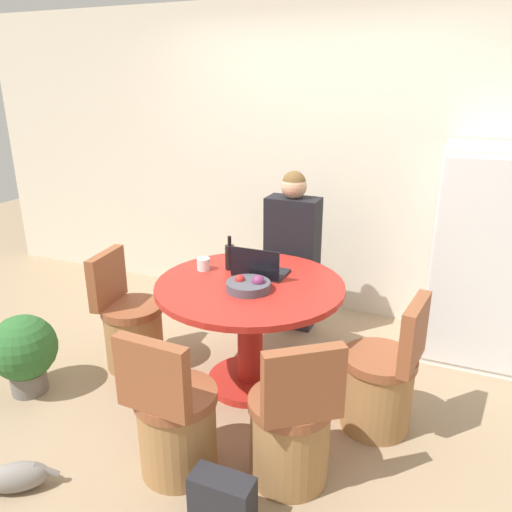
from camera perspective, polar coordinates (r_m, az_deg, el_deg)
The scene contains 16 objects.
ground_plane at distance 3.46m, azimuth -1.59°, elevation -15.26°, with size 12.00×12.00×0.00m, color #9E8466.
wall_back at distance 4.35m, azimuth 6.91°, elevation 10.51°, with size 7.00×0.06×2.60m.
refrigerator at distance 3.94m, azimuth 25.00°, elevation -0.01°, with size 0.75×0.69×1.56m.
dining_table at distance 3.27m, azimuth -0.69°, elevation -6.55°, with size 1.21×1.21×0.75m.
chair_near_right_corner at distance 2.68m, azimuth 4.04°, elevation -19.42°, with size 0.50×0.50×0.85m.
chair_near_camera at distance 2.75m, azimuth -9.23°, elevation -18.46°, with size 0.43×0.43×0.85m.
chair_right_side at distance 3.10m, azimuth 14.07°, elevation -14.04°, with size 0.45×0.43×0.85m.
chair_left_side at distance 3.71m, azimuth -14.08°, elevation -8.07°, with size 0.45×0.43×0.85m.
person_seated at distance 3.91m, azimuth 4.39°, elevation 0.95°, with size 0.40×0.37×1.34m.
laptop at distance 3.29m, azimuth 0.38°, elevation -1.56°, with size 0.34×0.24×0.21m.
fruit_bowl at distance 3.07m, azimuth -0.82°, elevation -3.35°, with size 0.27×0.27×0.10m.
coffee_cup at distance 3.41m, azimuth -6.01°, elevation -0.92°, with size 0.09×0.09×0.08m.
bottle at distance 3.39m, azimuth -3.02°, elevation -0.04°, with size 0.06×0.06×0.24m.
cat at distance 3.01m, azimuth -26.29°, elevation -21.71°, with size 0.38×0.31×0.16m.
potted_plant at distance 3.63m, azimuth -25.01°, elevation -9.76°, with size 0.43×0.43×0.55m.
handbag at distance 2.58m, azimuth -3.86°, elevation -26.09°, with size 0.30×0.14×0.26m.
Camera 1 is at (1.19, -2.58, 1.97)m, focal length 35.00 mm.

